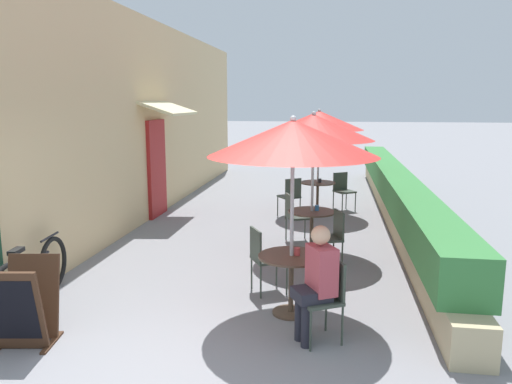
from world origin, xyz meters
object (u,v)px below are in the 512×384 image
object	(u,v)px
cafe_chair_mid_right	(332,234)
coffee_cup_mid	(317,208)
cafe_chair_near_right	(264,255)
bicycle_leaning	(32,277)
patio_umbrella_near	(293,138)
patio_umbrella_far	(319,120)
patio_umbrella_mid	(314,127)
coffee_cup_near	(297,252)
patio_table_near	(291,271)
patio_table_mid	(312,223)
cafe_chair_near_left	(326,293)
cafe_chair_mid_left	(295,214)
menu_board	(25,304)
cafe_chair_far_left	(291,194)
cafe_chair_far_right	(343,188)
coffee_cup_far	(320,181)
patio_table_far	(318,191)
seated_patron_near_left	(317,279)

from	to	relation	value
cafe_chair_mid_right	coffee_cup_mid	size ratio (longest dim) A/B	9.67
cafe_chair_near_right	bicycle_leaning	world-z (taller)	cafe_chair_near_right
patio_umbrella_near	cafe_chair_mid_right	world-z (taller)	patio_umbrella_near
patio_umbrella_far	patio_umbrella_near	bearing A→B (deg)	-91.37
patio_umbrella_mid	coffee_cup_near	bearing A→B (deg)	-91.56
patio_umbrella_far	bicycle_leaning	bearing A→B (deg)	-119.90
patio_umbrella_near	patio_table_near	bearing A→B (deg)	71.57
cafe_chair_mid_right	coffee_cup_mid	distance (m)	0.78
patio_table_mid	cafe_chair_near_left	bearing A→B (deg)	-84.72
cafe_chair_near_left	coffee_cup_near	bearing A→B (deg)	0.97
cafe_chair_mid_left	menu_board	bearing A→B (deg)	-50.67
coffee_cup_near	patio_umbrella_near	bearing A→B (deg)	-166.26
cafe_chair_near_right	cafe_chair_far_left	bearing A→B (deg)	151.96
patio_table_near	cafe_chair_near_right	distance (m)	0.73
cafe_chair_far_right	coffee_cup_near	bearing A→B (deg)	49.98
patio_umbrella_far	menu_board	bearing A→B (deg)	-112.70
cafe_chair_far_left	bicycle_leaning	xyz separation A→B (m)	(-2.72, -5.24, -0.14)
cafe_chair_far_left	coffee_cup_far	distance (m)	0.77
coffee_cup_far	cafe_chair_mid_right	bearing A→B (deg)	-85.46
cafe_chair_near_left	patio_table_far	bearing A→B (deg)	-25.62
patio_table_near	patio_table_mid	xyz separation A→B (m)	(0.13, 2.45, 0.00)
seated_patron_near_left	coffee_cup_far	distance (m)	6.05
cafe_chair_mid_right	menu_board	world-z (taller)	menu_board
coffee_cup_near	patio_umbrella_far	size ratio (longest dim) A/B	0.04
coffee_cup_near	coffee_cup_mid	distance (m)	2.48
patio_umbrella_near	cafe_chair_far_left	world-z (taller)	patio_umbrella_near
cafe_chair_mid_right	coffee_cup_far	size ratio (longest dim) A/B	9.67
patio_table_near	cafe_chair_far_right	xyz separation A→B (m)	(0.69, 5.92, -0.01)
patio_table_near	coffee_cup_mid	world-z (taller)	coffee_cup_mid
coffee_cup_far	bicycle_leaning	world-z (taller)	bicycle_leaning
cafe_chair_far_right	coffee_cup_far	world-z (taller)	cafe_chair_far_right
cafe_chair_mid_left	cafe_chair_far_left	bearing A→B (deg)	166.02
cafe_chair_near_left	cafe_chair_near_right	xyz separation A→B (m)	(-0.83, 1.21, 0.00)
patio_table_mid	patio_table_near	bearing A→B (deg)	-93.06
patio_umbrella_near	cafe_chair_near_left	size ratio (longest dim) A/B	2.68
patio_table_mid	patio_umbrella_mid	size ratio (longest dim) A/B	0.33
cafe_chair_far_left	cafe_chair_far_right	distance (m)	1.47
cafe_chair_far_left	cafe_chair_mid_left	bearing A→B (deg)	-116.97
patio_table_near	cafe_chair_mid_right	distance (m)	1.85
patio_umbrella_mid	coffee_cup_mid	size ratio (longest dim) A/B	25.94
cafe_chair_near_left	cafe_chair_far_left	size ratio (longest dim) A/B	1.00
patio_table_near	bicycle_leaning	world-z (taller)	bicycle_leaning
patio_table_near	cafe_chair_near_left	bearing A→B (deg)	-55.73
cafe_chair_far_right	cafe_chair_near_right	bearing A→B (deg)	44.30
cafe_chair_near_right	seated_patron_near_left	bearing A→B (deg)	1.61
seated_patron_near_left	coffee_cup_far	bearing A→B (deg)	-26.99
cafe_chair_far_left	patio_table_far	bearing A→B (deg)	5.98
cafe_chair_near_left	cafe_chair_mid_left	bearing A→B (deg)	-18.88
coffee_cup_near	coffee_cup_far	xyz separation A→B (m)	(0.11, 5.38, 0.00)
patio_table_mid	cafe_chair_mid_left	size ratio (longest dim) A/B	0.90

